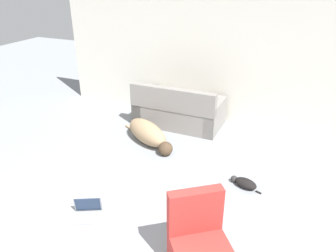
{
  "coord_description": "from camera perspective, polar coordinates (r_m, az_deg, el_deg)",
  "views": [
    {
      "loc": [
        1.45,
        -1.51,
        2.77
      ],
      "look_at": [
        -0.28,
        2.46,
        0.69
      ],
      "focal_mm": 35.0,
      "sensor_mm": 36.0,
      "label": 1
    }
  ],
  "objects": [
    {
      "name": "wall_back",
      "position": [
        6.36,
        9.99,
        12.39
      ],
      "size": [
        6.92,
        0.06,
        2.71
      ],
      "color": "beige",
      "rests_on": "ground_plane"
    },
    {
      "name": "dog",
      "position": [
        5.73,
        -3.45,
        -1.3
      ],
      "size": [
        1.31,
        0.88,
        0.38
      ],
      "rotation": [
        0.0,
        0.0,
        5.74
      ],
      "color": "#A38460",
      "rests_on": "ground_plane"
    },
    {
      "name": "cat",
      "position": [
        4.79,
        13.19,
        -9.63
      ],
      "size": [
        0.47,
        0.28,
        0.13
      ],
      "rotation": [
        0.0,
        0.0,
        2.82
      ],
      "color": "black",
      "rests_on": "ground_plane"
    },
    {
      "name": "book_black",
      "position": [
        4.23,
        5.55,
        -15.18
      ],
      "size": [
        0.26,
        0.26,
        0.02
      ],
      "rotation": [
        0.0,
        0.0,
        -0.85
      ],
      "color": "black",
      "rests_on": "ground_plane"
    },
    {
      "name": "laptop_open",
      "position": [
        4.31,
        -13.82,
        -13.98
      ],
      "size": [
        0.42,
        0.39,
        0.24
      ],
      "rotation": [
        0.0,
        0.0,
        0.47
      ],
      "color": "gray",
      "rests_on": "ground_plane"
    },
    {
      "name": "couch",
      "position": [
        6.36,
        1.78,
        2.51
      ],
      "size": [
        1.66,
        0.85,
        0.85
      ],
      "rotation": [
        0.0,
        0.0,
        3.14
      ],
      "color": "gray",
      "rests_on": "ground_plane"
    }
  ]
}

